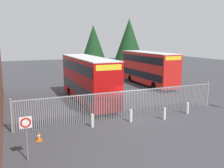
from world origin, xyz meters
TOP-DOWN VIEW (x-y plane):
  - ground_plane at (0.00, 8.00)m, footprint 100.00×100.00m
  - palisade_fence at (-0.55, 0.00)m, footprint 16.83×0.14m
  - double_decker_bus_near_gate at (-1.75, 5.86)m, footprint 2.54×10.81m
  - double_decker_bus_behind_fence_left at (8.50, 11.59)m, footprint 2.54×10.81m
  - bollard_near_left at (-3.64, -1.03)m, footprint 0.20×0.20m
  - bollard_center_front at (-0.62, -1.10)m, footprint 0.20×0.20m
  - bollard_near_right at (2.02, -1.63)m, footprint 0.20×0.20m
  - bollard_far_right at (4.71, -1.05)m, footprint 0.20×0.20m
  - traffic_cone_by_gate at (-7.44, -2.06)m, footprint 0.34×0.34m
  - speed_limit_sign_post at (-8.27, -4.44)m, footprint 0.60×0.14m
  - tree_tall_back at (6.06, 27.10)m, footprint 4.37×4.37m
  - tree_short_side at (6.44, 28.03)m, footprint 4.59×4.59m
  - tree_mid_row at (11.50, 23.35)m, footprint 5.05×5.05m

SIDE VIEW (x-z plane):
  - ground_plane at x=0.00m, z-range 0.00..0.00m
  - traffic_cone_by_gate at x=-7.44m, z-range -0.01..0.58m
  - bollard_near_left at x=-3.64m, z-range 0.00..0.95m
  - bollard_center_front at x=-0.62m, z-range 0.00..0.95m
  - bollard_near_right at x=2.02m, z-range 0.00..0.95m
  - bollard_far_right at x=4.71m, z-range 0.00..0.95m
  - palisade_fence at x=-0.55m, z-range 0.01..2.36m
  - speed_limit_sign_post at x=-8.27m, z-range 0.58..2.98m
  - double_decker_bus_near_gate at x=-1.75m, z-range 0.21..4.63m
  - double_decker_bus_behind_fence_left at x=8.50m, z-range 0.21..4.63m
  - tree_short_side at x=6.44m, z-range 0.99..9.53m
  - tree_tall_back at x=6.06m, z-range 1.15..9.72m
  - tree_mid_row at x=11.50m, z-range 1.23..10.90m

